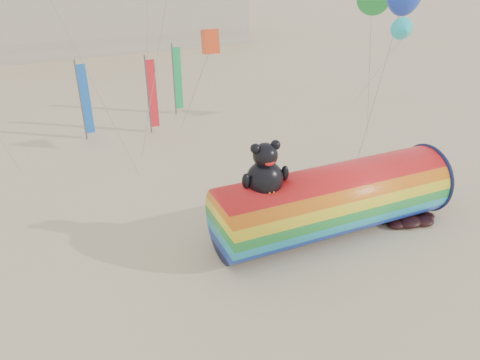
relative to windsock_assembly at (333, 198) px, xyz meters
name	(u,v)px	position (x,y,z in m)	size (l,w,h in m)	color
ground	(243,246)	(-4.12, 0.44, -1.66)	(160.00, 160.00, 0.00)	#CCB58C
windsock_assembly	(333,198)	(0.00, 0.00, 0.00)	(10.84, 3.30, 5.00)	red
kite_handler	(404,195)	(3.99, -0.08, -0.73)	(0.67, 0.44, 1.85)	slate
fabric_bundle	(412,221)	(3.73, -1.11, -1.49)	(2.62, 1.35, 0.41)	black
festival_banners	(140,91)	(-4.75, 16.05, 0.98)	(7.43, 2.99, 5.20)	#59595E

